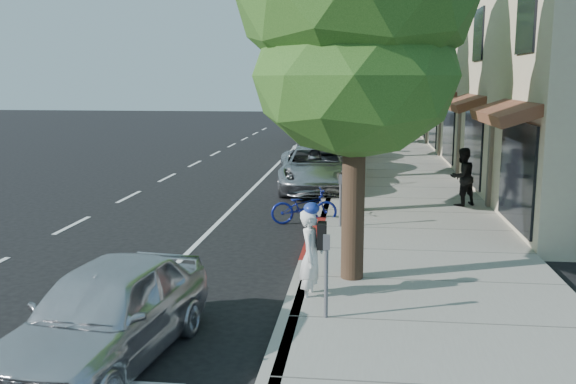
# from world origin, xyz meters

# --- Properties ---
(ground) EXTENTS (120.00, 120.00, 0.00)m
(ground) POSITION_xyz_m (0.00, 0.00, 0.00)
(ground) COLOR black
(ground) RESTS_ON ground
(sidewalk) EXTENTS (4.60, 56.00, 0.15)m
(sidewalk) POSITION_xyz_m (2.30, 8.00, 0.07)
(sidewalk) COLOR gray
(sidewalk) RESTS_ON ground
(curb) EXTENTS (0.30, 56.00, 0.15)m
(curb) POSITION_xyz_m (0.00, 8.00, 0.07)
(curb) COLOR #9E998E
(curb) RESTS_ON ground
(curb_red_segment) EXTENTS (0.32, 4.00, 0.15)m
(curb_red_segment) POSITION_xyz_m (0.00, 1.00, 0.07)
(curb_red_segment) COLOR maroon
(curb_red_segment) RESTS_ON ground
(storefront_building) EXTENTS (10.00, 36.00, 7.00)m
(storefront_building) POSITION_xyz_m (9.60, 18.00, 3.50)
(storefront_building) COLOR beige
(storefront_building) RESTS_ON ground
(street_tree_1) EXTENTS (4.82, 4.82, 7.61)m
(street_tree_1) POSITION_xyz_m (0.90, 4.00, 4.66)
(street_tree_1) COLOR black
(street_tree_1) RESTS_ON ground
(street_tree_2) EXTENTS (4.05, 4.05, 7.24)m
(street_tree_2) POSITION_xyz_m (0.90, 10.00, 4.55)
(street_tree_2) COLOR black
(street_tree_2) RESTS_ON ground
(street_tree_3) EXTENTS (4.49, 4.49, 7.94)m
(street_tree_3) POSITION_xyz_m (0.90, 16.00, 4.98)
(street_tree_3) COLOR black
(street_tree_3) RESTS_ON ground
(street_tree_4) EXTENTS (4.51, 4.51, 7.65)m
(street_tree_4) POSITION_xyz_m (0.90, 22.00, 4.76)
(street_tree_4) COLOR black
(street_tree_4) RESTS_ON ground
(street_tree_5) EXTENTS (4.55, 4.55, 6.93)m
(street_tree_5) POSITION_xyz_m (0.90, 28.00, 4.21)
(street_tree_5) COLOR black
(street_tree_5) RESTS_ON ground
(cyclist) EXTENTS (0.45, 0.62, 1.58)m
(cyclist) POSITION_xyz_m (0.25, -3.00, 0.79)
(cyclist) COLOR white
(cyclist) RESTS_ON ground
(bicycle) EXTENTS (1.79, 1.00, 0.89)m
(bicycle) POSITION_xyz_m (-0.40, 2.88, 0.45)
(bicycle) COLOR navy
(bicycle) RESTS_ON ground
(silver_suv) EXTENTS (2.90, 5.38, 1.43)m
(silver_suv) POSITION_xyz_m (-0.50, 8.00, 0.72)
(silver_suv) COLOR #A6A6AB
(silver_suv) RESTS_ON ground
(dark_sedan) EXTENTS (2.10, 5.29, 1.71)m
(dark_sedan) POSITION_xyz_m (-0.50, 11.32, 0.86)
(dark_sedan) COLOR black
(dark_sedan) RESTS_ON ground
(white_pickup) EXTENTS (2.78, 6.01, 1.70)m
(white_pickup) POSITION_xyz_m (-0.50, 15.00, 0.85)
(white_pickup) COLOR white
(white_pickup) RESTS_ON ground
(dark_suv_far) EXTENTS (2.31, 5.42, 1.83)m
(dark_suv_far) POSITION_xyz_m (-1.48, 24.94, 0.91)
(dark_suv_far) COLOR black
(dark_suv_far) RESTS_ON ground
(near_car_a) EXTENTS (2.07, 4.11, 1.34)m
(near_car_a) POSITION_xyz_m (-2.20, -5.53, 0.67)
(near_car_a) COLOR silver
(near_car_a) RESTS_ON ground
(pedestrian) EXTENTS (1.00, 0.95, 1.62)m
(pedestrian) POSITION_xyz_m (3.82, 5.01, 0.96)
(pedestrian) COLOR black
(pedestrian) RESTS_ON sidewalk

